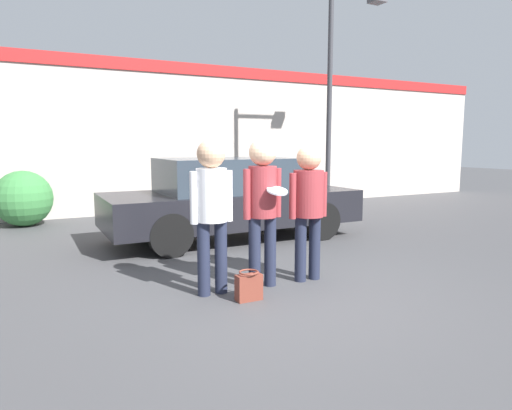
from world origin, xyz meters
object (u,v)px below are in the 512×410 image
Objects in this scene: shrub at (23,199)px; parked_car_near at (231,198)px; person_left at (212,202)px; person_middle_with_frisbee at (263,198)px; person_right at (308,199)px; street_lamp at (340,74)px; handbag at (249,286)px.

parked_car_near is at bearing -43.62° from shrub.
person_left reaches higher than shrub.
person_left is at bearing -72.32° from shrub.
person_middle_with_frisbee is 0.39× the size of parked_car_near.
person_left is 1.33m from person_right.
person_right is 0.32× the size of street_lamp.
person_middle_with_frisbee is 1.10m from handbag.
shrub is 6.92m from handbag.
parked_car_near is at bearing 86.33° from person_right.
handbag is (0.29, -0.40, -0.95)m from person_left.
person_right is (1.33, -0.04, -0.04)m from person_left.
person_left is 6.71m from street_lamp.
person_middle_with_frisbee is 0.34× the size of street_lamp.
street_lamp is at bearing -17.36° from shrub.
street_lamp is (3.37, 1.16, 2.65)m from parked_car_near.
person_middle_with_frisbee is 0.66m from person_right.
shrub is (-3.28, 6.17, -0.47)m from person_right.
person_middle_with_frisbee is at bearing -66.96° from shrub.
person_middle_with_frisbee is 5.40× the size of handbag.
shrub is (-1.95, 6.13, -0.51)m from person_left.
handbag is (-1.22, -3.23, -0.61)m from parked_car_near.
person_left is 6.46m from shrub.
person_right is 2.89m from parked_car_near.
parked_car_near is at bearing -160.97° from street_lamp.
person_right is 7.00m from shrub.
shrub is at bearing 108.94° from handbag.
person_middle_with_frisbee is 6.71m from shrub.
person_right is 1.45× the size of shrub.
person_right is 1.43m from handbag.
handbag is at bearing -135.26° from person_middle_with_frisbee.
person_middle_with_frisbee is at bearing -106.51° from parked_car_near.
parked_car_near is 13.70× the size of handbag.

